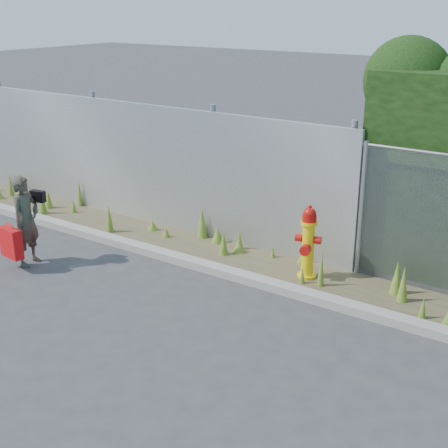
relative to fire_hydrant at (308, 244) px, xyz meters
name	(u,v)px	position (x,y,z in m)	size (l,w,h in m)	color
ground	(180,336)	(-0.50, -2.42, -0.55)	(80.00, 80.00, 0.00)	#363638
curb	(256,281)	(-0.50, -0.62, -0.49)	(16.00, 0.22, 0.12)	gray
weed_strip	(308,267)	(-0.02, 0.10, -0.42)	(16.00, 1.29, 0.55)	#4B3F2B
corrugated_fence	(141,163)	(-3.75, 0.59, 0.55)	(8.50, 0.21, 2.30)	#B6B8BD
fire_hydrant	(308,244)	(0.00, 0.00, 0.00)	(0.38, 0.34, 1.14)	yellow
woman	(26,221)	(-3.85, -1.97, 0.16)	(0.52, 0.34, 1.43)	#0E593F
red_tote_bag	(11,243)	(-3.87, -2.27, -0.11)	(0.42, 0.15, 0.55)	#B40E0A
black_shoulder_bag	(38,196)	(-3.83, -1.71, 0.49)	(0.24, 0.10, 0.18)	black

